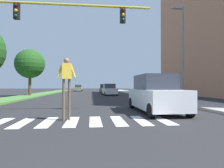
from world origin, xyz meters
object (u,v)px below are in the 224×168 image
object	(u,v)px
tree_far	(30,64)
suv_crossing	(155,94)
traffic_light_gantry	(17,25)
sedan_distant	(104,89)
street_lamp_right	(182,45)
sedan_midblock	(109,90)
pedestrian_performer	(66,79)
sedan_far_horizon	(78,88)

from	to	relation	value
tree_far	suv_crossing	xyz separation A→B (m)	(11.27, -16.08, -3.28)
traffic_light_gantry	sedan_distant	world-z (taller)	traffic_light_gantry
tree_far	street_lamp_right	bearing A→B (deg)	-37.20
suv_crossing	sedan_midblock	distance (m)	18.19
pedestrian_performer	sedan_midblock	distance (m)	20.60
street_lamp_right	sedan_far_horizon	xyz separation A→B (m)	(-10.32, 34.72, -3.84)
suv_crossing	sedan_midblock	size ratio (longest dim) A/B	1.08
tree_far	traffic_light_gantry	bearing A→B (deg)	-75.19
traffic_light_gantry	sedan_midblock	size ratio (longest dim) A/B	2.30
street_lamp_right	tree_far	bearing A→B (deg)	142.80
sedan_midblock	sedan_distant	size ratio (longest dim) A/B	1.03
street_lamp_right	sedan_midblock	size ratio (longest dim) A/B	1.76
pedestrian_performer	sedan_far_horizon	bearing A→B (deg)	93.05
sedan_midblock	sedan_far_horizon	bearing A→B (deg)	105.37
sedan_midblock	traffic_light_gantry	bearing A→B (deg)	-109.35
street_lamp_right	sedan_distant	world-z (taller)	street_lamp_right
pedestrian_performer	sedan_midblock	world-z (taller)	pedestrian_performer
tree_far	sedan_far_horizon	world-z (taller)	tree_far
tree_far	street_lamp_right	size ratio (longest dim) A/B	0.79
tree_far	sedan_far_horizon	bearing A→B (deg)	78.60
tree_far	traffic_light_gantry	xyz separation A→B (m)	(4.21, -15.92, 0.18)
pedestrian_performer	suv_crossing	xyz separation A→B (m)	(4.36, 2.08, -0.73)
suv_crossing	sedan_midblock	xyz separation A→B (m)	(-0.73, 18.18, -0.16)
suv_crossing	sedan_midblock	bearing A→B (deg)	92.31
sedan_midblock	sedan_far_horizon	xyz separation A→B (m)	(-5.83, 21.22, -0.02)
sedan_distant	sedan_far_horizon	world-z (taller)	sedan_distant
sedan_distant	sedan_midblock	bearing A→B (deg)	-89.29
suv_crossing	sedan_distant	xyz separation A→B (m)	(-0.85, 27.43, -0.14)
suv_crossing	sedan_distant	world-z (taller)	suv_crossing
sedan_distant	tree_far	bearing A→B (deg)	-132.54
sedan_far_horizon	tree_far	bearing A→B (deg)	-101.40
street_lamp_right	suv_crossing	bearing A→B (deg)	-128.80
traffic_light_gantry	pedestrian_performer	size ratio (longest dim) A/B	3.95
pedestrian_performer	sedan_midblock	size ratio (longest dim) A/B	0.58
tree_far	traffic_light_gantry	distance (m)	16.46
tree_far	sedan_midblock	world-z (taller)	tree_far
sedan_far_horizon	suv_crossing	bearing A→B (deg)	-80.54
tree_far	pedestrian_performer	xyz separation A→B (m)	(6.91, -18.16, -2.55)
traffic_light_gantry	tree_far	bearing A→B (deg)	104.81
tree_far	suv_crossing	world-z (taller)	tree_far
suv_crossing	sedan_far_horizon	xyz separation A→B (m)	(-6.57, 39.39, -0.17)
traffic_light_gantry	sedan_distant	size ratio (longest dim) A/B	2.38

